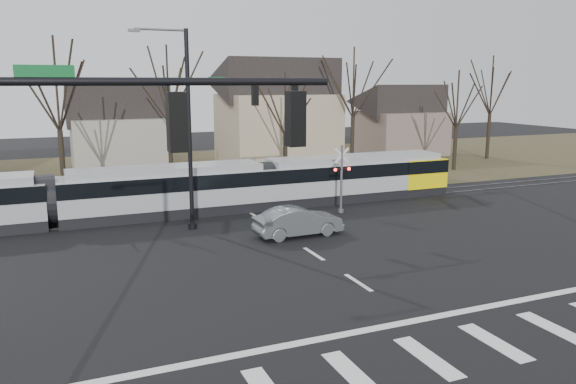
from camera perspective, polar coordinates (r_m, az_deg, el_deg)
name	(u,v)px	position (r m, az deg, el deg)	size (l,w,h in m)	color
ground	(387,301)	(20.48, 9.98, -10.84)	(140.00, 140.00, 0.00)	black
grass_verge	(186,171)	(49.61, -10.35, 2.10)	(140.00, 28.00, 0.01)	#38331E
crosswalk	(462,349)	(17.56, 17.27, -15.03)	(27.00, 2.60, 0.01)	silver
stop_line	(417,320)	(19.12, 12.96, -12.58)	(28.00, 0.35, 0.01)	silver
lane_dashes	(244,209)	(34.41, -4.52, -1.68)	(0.18, 30.00, 0.01)	silver
rail_pair	(245,209)	(34.22, -4.42, -1.71)	(90.00, 1.52, 0.06)	#59595E
tram	(164,189)	(32.95, -12.46, 0.29)	(37.96, 2.82, 2.88)	gray
sedan	(298,221)	(28.15, 1.04, -3.00)	(4.53, 1.71, 1.47)	#4F5457
signal_pole_near_left	(61,198)	(10.07, -22.08, -0.54)	(9.28, 0.44, 10.20)	black
signal_pole_far	(219,119)	(29.57, -7.00, 7.34)	(9.28, 0.44, 10.20)	black
rail_crossing_signal	(341,181)	(33.08, 5.45, 1.10)	(1.08, 0.36, 4.00)	#59595B
tree_row	(226,117)	(43.78, -6.27, 7.63)	(59.20, 7.20, 10.00)	black
house_b	(118,124)	(52.31, -16.86, 6.64)	(8.64, 7.56, 7.65)	gray
house_c	(277,108)	(52.68, -1.10, 8.51)	(10.80, 8.64, 10.10)	#9D8E71
house_d	(401,117)	(61.57, 11.39, 7.49)	(8.64, 7.56, 7.65)	#6A574E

